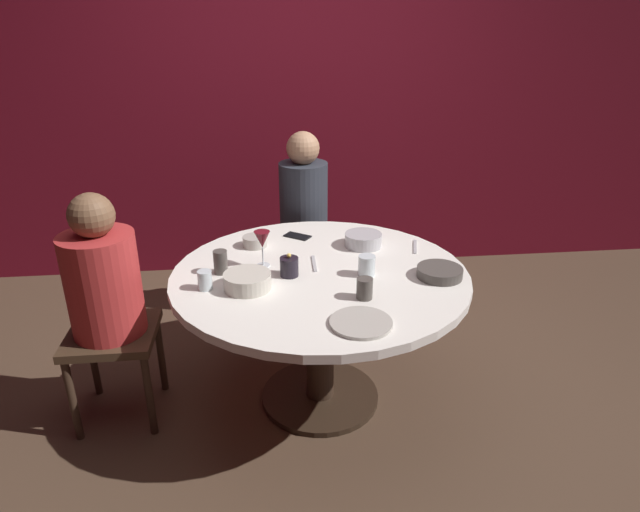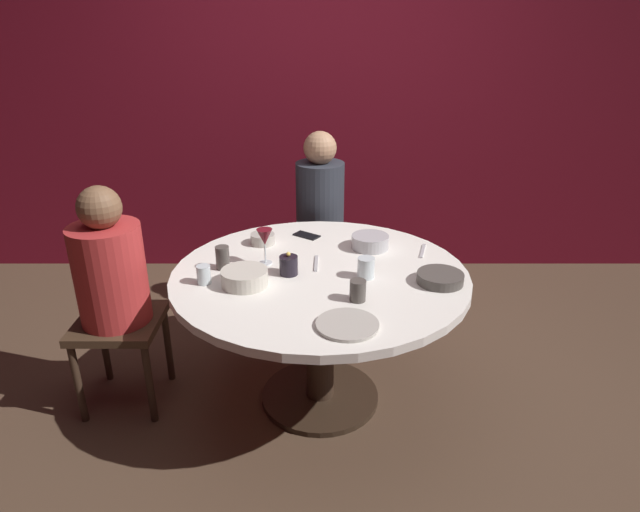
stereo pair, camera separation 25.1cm
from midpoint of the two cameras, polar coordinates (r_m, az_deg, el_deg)
The scene contains 19 objects.
ground_plane at distance 2.93m, azimuth -2.54°, elevation -14.65°, with size 8.00×8.00×0.00m, color #4C3828.
back_wall at distance 4.08m, azimuth -4.62°, elevation 16.30°, with size 6.00×0.10×2.60m, color maroon.
dining_table at distance 2.61m, azimuth -2.76°, elevation -4.53°, with size 1.39×1.39×0.72m.
seated_diner_left at distance 2.69m, azimuth -24.20°, elevation -2.87°, with size 0.40×0.40×1.14m.
seated_diner_back at distance 3.41m, azimuth -3.84°, elevation 5.18°, with size 0.40×0.40×1.20m.
candle_holder at distance 2.50m, azimuth -6.11°, elevation -1.18°, with size 0.09×0.09×0.11m.
wine_glass at distance 2.58m, azimuth -8.84°, elevation 1.50°, with size 0.08×0.08×0.18m.
dinner_plate at distance 2.11m, azimuth 0.89°, elevation -7.07°, with size 0.25×0.25×0.01m, color #B2ADA3.
cell_phone at distance 2.96m, azimuth -4.80°, elevation 2.03°, with size 0.07×0.14×0.01m, color black.
bowl_serving_large at distance 2.82m, azimuth 2.01°, elevation 1.65°, with size 0.19×0.19×0.07m, color #B7B7BC.
bowl_salad_center at distance 2.41m, azimuth -10.57°, elevation -2.65°, with size 0.21×0.21×0.07m, color beige.
bowl_small_white at distance 2.52m, azimuth 9.63°, elevation -1.76°, with size 0.21×0.21×0.05m, color #4C4742.
bowl_sauce_side at distance 2.85m, azimuth -9.31°, elevation 1.47°, with size 0.13×0.13×0.05m, color #B2ADA3.
cup_near_candle at distance 2.49m, azimuth 2.04°, elevation -1.08°, with size 0.08×0.08×0.10m, color silver.
cup_by_left_diner at distance 2.44m, azimuth -14.84°, elevation -2.52°, with size 0.06×0.06×0.09m, color silver.
cup_by_right_diner at distance 2.57m, azimuth -13.12°, elevation -0.68°, with size 0.06×0.06×0.11m, color #4C4742.
cup_center_front at distance 2.29m, azimuth 1.55°, elevation -3.49°, with size 0.07×0.07×0.09m, color #4C4742.
fork_near_plate at distance 2.84m, azimuth 7.43°, elevation 0.92°, with size 0.02×0.18×0.01m, color #B7B7BC.
knife_near_plate at distance 2.62m, azimuth -3.36°, elevation -0.85°, with size 0.02×0.18×0.01m, color #B7B7BC.
Camera 1 is at (-0.25, -2.29, 1.81)m, focal length 30.64 mm.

